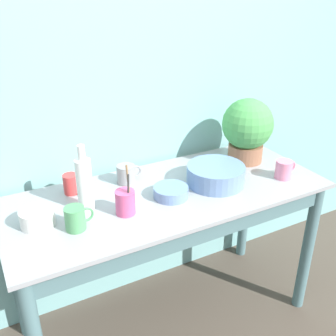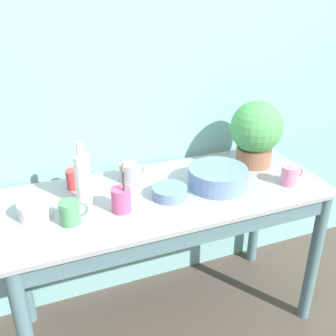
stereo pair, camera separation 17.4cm
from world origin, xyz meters
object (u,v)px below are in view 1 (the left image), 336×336
Objects in this scene: mug_red at (72,184)px; mug_pink at (284,169)px; bowl_wash_large at (216,175)px; bottle_tall at (84,183)px; potted_plant at (247,128)px; mug_grey at (127,174)px; mug_green at (76,218)px; utensil_cup at (125,202)px; bowl_small_enamel_white at (37,217)px; bowl_small_blue at (171,192)px.

mug_pink is at bearing -19.65° from mug_red.
bottle_tall reaches higher than bowl_wash_large.
mug_pink is at bearing -81.35° from potted_plant.
mug_red is 0.26m from mug_grey.
mug_green is 0.21m from utensil_cup.
mug_red is 0.77× the size of bowl_small_enamel_white.
potted_plant is at bearing -5.36° from mug_grey.
bowl_small_enamel_white is at bearing 174.72° from bowl_small_blue.
bottle_tall is 0.95m from mug_pink.
bowl_wash_large is (-0.29, -0.15, -0.14)m from potted_plant.
utensil_cup reaches higher than bowl_wash_large.
bowl_small_blue is 1.15× the size of bowl_small_enamel_white.
mug_red is at bearing 147.04° from bowl_small_blue.
potted_plant is 2.91× the size of mug_pink.
bowl_small_blue is (0.44, 0.05, -0.02)m from mug_green.
utensil_cup reaches higher than bowl_small_enamel_white.
bowl_wash_large is 2.37× the size of mug_pink.
bowl_small_enamel_white is 0.35m from utensil_cup.
bottle_tall is at bearing -84.27° from mug_red.
mug_green is 0.42m from mug_grey.
bowl_wash_large is 1.75× the size of bowl_small_blue.
mug_red is 1.01m from mug_pink.
potted_plant is at bearing 4.76° from bottle_tall.
potted_plant is at bearing 13.90° from utensil_cup.
mug_grey is (-0.66, 0.06, -0.14)m from potted_plant.
bowl_wash_large is at bearing 4.87° from mug_green.
bowl_small_enamel_white reaches higher than bowl_small_blue.
mug_grey is at bearing 39.46° from mug_green.
mug_red is at bearing 174.46° from mug_grey.
bottle_tall is 0.18m from mug_red.
mug_grey is 0.48m from bowl_small_enamel_white.
bowl_small_blue is 0.57m from bowl_small_enamel_white.
utensil_cup is at bearing -166.10° from potted_plant.
utensil_cup reaches higher than mug_red.
mug_pink reaches higher than bowl_small_enamel_white.
bottle_tall is 2.12× the size of bowl_small_enamel_white.
mug_grey is at bearing 150.64° from bowl_wash_large.
mug_green reaches higher than bowl_small_blue.
mug_green is at bearing -168.22° from potted_plant.
mug_red is at bearing 95.73° from bottle_tall.
mug_green is 0.30m from mug_red.
mug_green reaches higher than mug_red.
bottle_tall reaches higher than bowl_small_enamel_white.
mug_pink is at bearing -9.41° from bowl_small_blue.
bowl_wash_large is at bearing -153.27° from potted_plant.
bottle_tall is 0.19m from utensil_cup.
bottle_tall is 2.50× the size of mug_green.
bowl_small_enamel_white is at bearing 177.21° from bowl_wash_large.
potted_plant reaches higher than bottle_tall.
bowl_small_enamel_white is at bearing 172.64° from mug_pink.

